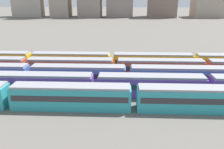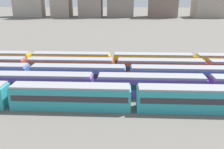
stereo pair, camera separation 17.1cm
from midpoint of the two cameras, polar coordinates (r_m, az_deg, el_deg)
name	(u,v)px [view 1 (the left image)]	position (r m, az deg, el deg)	size (l,w,h in m)	color
train_track_0	(71,96)	(37.10, -9.73, -5.13)	(55.80, 3.06, 3.75)	teal
train_track_1	(208,86)	(43.52, 21.54, -2.61)	(112.50, 3.06, 3.75)	#6B429E
train_track_2	(128,75)	(46.02, 3.66, -0.21)	(74.70, 3.06, 3.75)	#4C70BC
train_track_3	(206,69)	(53.83, 21.19, 1.32)	(112.50, 3.06, 3.75)	#BC4C38
train_track_4	(112,61)	(56.02, -0.18, 3.22)	(74.70, 3.06, 3.75)	yellow
distant_building_5	(209,3)	(204.54, 21.90, 15.30)	(23.86, 18.12, 20.37)	#A89989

